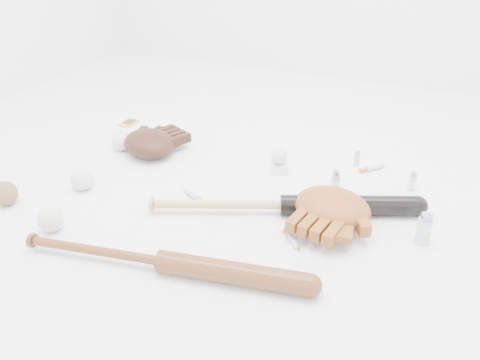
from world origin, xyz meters
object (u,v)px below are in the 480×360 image
at_px(glove_dark, 149,143).
at_px(pedestal, 279,167).
at_px(bat_wood, 162,261).
at_px(bat_dark, 283,205).

distance_m(glove_dark, pedestal, 0.54).
xyz_separation_m(glove_dark, pedestal, (0.53, 0.07, -0.03)).
distance_m(bat_wood, pedestal, 0.67).
xyz_separation_m(bat_dark, bat_wood, (-0.21, -0.40, -0.00)).
distance_m(bat_dark, bat_wood, 0.45).
bearing_deg(glove_dark, pedestal, 32.11).
bearing_deg(bat_dark, bat_wood, -141.19).
bearing_deg(bat_wood, bat_dark, 51.55).
relative_size(bat_wood, pedestal, 13.49).
height_order(glove_dark, pedestal, glove_dark).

